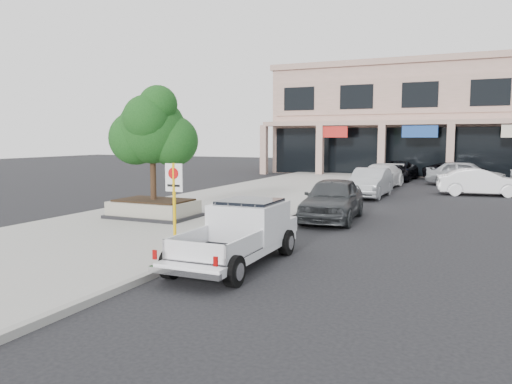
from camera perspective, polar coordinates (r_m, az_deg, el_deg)
ground at (r=13.85m, az=2.02°, el=-6.92°), size 120.00×120.00×0.00m
sidewalk at (r=21.53m, az=-5.48°, el=-2.00°), size 8.00×52.00×0.15m
curb at (r=19.88m, az=4.46°, el=-2.67°), size 0.20×52.00×0.15m
planter at (r=19.25m, az=-11.59°, el=-1.87°), size 3.20×2.20×0.68m
planter_tree at (r=19.11m, az=-11.19°, el=6.91°), size 2.90×2.55×4.00m
no_parking_sign at (r=14.01m, az=-9.34°, el=-0.06°), size 0.55×0.09×2.30m
hedge at (r=17.02m, az=-0.20°, el=-2.32°), size 1.10×0.99×0.93m
pickup_truck at (r=12.34m, az=-2.45°, el=-4.89°), size 1.86×4.92×1.54m
curb_car_a at (r=19.27m, az=8.74°, el=-0.79°), size 2.31×4.93×1.63m
curb_car_b at (r=27.10m, az=12.90°, el=1.04°), size 1.70×4.67×1.53m
curb_car_c at (r=32.18m, az=13.97°, el=1.77°), size 2.59×5.30×1.48m
curb_car_d at (r=38.08m, az=15.75°, el=2.36°), size 2.66×5.30×1.44m
lot_car_a at (r=35.16m, az=22.82°, el=1.98°), size 5.03×2.38×1.66m
lot_car_b at (r=29.74m, az=24.27°, el=1.03°), size 4.60×2.13×1.46m
lot_car_d at (r=39.62m, az=22.12°, el=2.22°), size 5.12×2.76×1.37m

